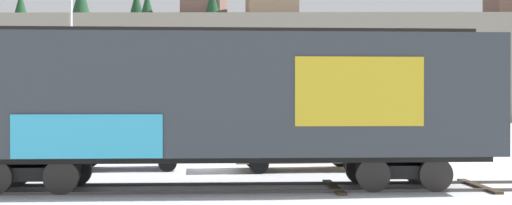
% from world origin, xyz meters
% --- Properties ---
extents(ground_plane, '(260.00, 260.00, 0.00)m').
position_xyz_m(ground_plane, '(0.00, 0.00, 0.00)').
color(ground_plane, silver).
extents(track, '(59.99, 4.89, 0.08)m').
position_xyz_m(track, '(1.02, 0.07, 0.04)').
color(track, '#4C4742').
rests_on(track, ground_plane).
extents(freight_car, '(15.15, 3.68, 4.45)m').
position_xyz_m(freight_car, '(-0.16, -0.00, 2.53)').
color(freight_car, '#33383D').
rests_on(freight_car, ground_plane).
extents(flagpole, '(0.18, 1.67, 10.16)m').
position_xyz_m(flagpole, '(-7.52, 10.06, 6.49)').
color(flagpole, silver).
rests_on(flagpole, ground_plane).
extents(hillside, '(116.64, 31.91, 16.71)m').
position_xyz_m(hillside, '(-0.03, 61.31, 5.94)').
color(hillside, gray).
rests_on(hillside, ground_plane).
extents(parked_car_silver, '(4.40, 2.33, 1.57)m').
position_xyz_m(parked_car_silver, '(-3.78, 4.47, 0.81)').
color(parked_car_silver, '#B7BABF').
rests_on(parked_car_silver, ground_plane).
extents(parked_car_tan, '(4.89, 2.36, 1.73)m').
position_xyz_m(parked_car_tan, '(2.35, 4.32, 0.87)').
color(parked_car_tan, '#9E8966').
rests_on(parked_car_tan, ground_plane).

